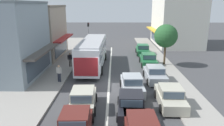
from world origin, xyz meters
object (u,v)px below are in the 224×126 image
object	(u,v)px
sedan_adjacent_lane_lead	(132,84)
pedestrian_browsing_midblock	(59,72)
sedan_behind_bus_mid	(131,104)
hatchback_adjacent_lane_trail	(83,99)
parked_sedan_kerb_front	(170,97)
sedan_queue_gap_filler	(76,124)
parked_sedan_kerb_third	(148,60)
traffic_light_downstreet	(88,30)
city_bus	(93,51)
pedestrian_with_handbag_near	(70,59)
parked_sedan_kerb_second	(155,74)
street_tree_right	(166,36)
parked_sedan_kerb_rear	(143,50)

from	to	relation	value
sedan_adjacent_lane_lead	pedestrian_browsing_midblock	bearing A→B (deg)	162.97
sedan_behind_bus_mid	hatchback_adjacent_lane_trail	bearing A→B (deg)	169.38
parked_sedan_kerb_front	sedan_queue_gap_filler	bearing A→B (deg)	-148.24
sedan_adjacent_lane_lead	parked_sedan_kerb_third	size ratio (longest dim) A/B	1.01
pedestrian_browsing_midblock	sedan_adjacent_lane_lead	bearing A→B (deg)	-17.03
parked_sedan_kerb_third	traffic_light_downstreet	distance (m)	14.44
pedestrian_browsing_midblock	sedan_behind_bus_mid	bearing A→B (deg)	-42.48
city_bus	traffic_light_downstreet	world-z (taller)	traffic_light_downstreet
parked_sedan_kerb_front	hatchback_adjacent_lane_trail	bearing A→B (deg)	-174.11
parked_sedan_kerb_third	pedestrian_with_handbag_near	bearing A→B (deg)	-172.55
parked_sedan_kerb_second	pedestrian_with_handbag_near	distance (m)	10.07
sedan_adjacent_lane_lead	hatchback_adjacent_lane_trail	bearing A→B (deg)	-139.78
parked_sedan_kerb_front	parked_sedan_kerb_third	size ratio (longest dim) A/B	1.01
hatchback_adjacent_lane_trail	sedan_adjacent_lane_lead	xyz separation A→B (m)	(3.68, 3.11, -0.05)
parked_sedan_kerb_third	sedan_queue_gap_filler	bearing A→B (deg)	-113.05
sedan_behind_bus_mid	street_tree_right	bearing A→B (deg)	67.92
street_tree_right	city_bus	bearing A→B (deg)	-174.59
city_bus	pedestrian_with_handbag_near	bearing A→B (deg)	-173.21
parked_sedan_kerb_second	street_tree_right	bearing A→B (deg)	68.87
sedan_behind_bus_mid	parked_sedan_kerb_front	xyz separation A→B (m)	(2.95, 1.27, 0.00)
city_bus	traffic_light_downstreet	bearing A→B (deg)	98.79
traffic_light_downstreet	pedestrian_browsing_midblock	xyz separation A→B (m)	(-0.72, -17.83, -1.79)
street_tree_right	pedestrian_browsing_midblock	bearing A→B (deg)	-150.58
sedan_adjacent_lane_lead	traffic_light_downstreet	xyz separation A→B (m)	(-5.94, 19.87, 2.19)
city_bus	parked_sedan_kerb_second	xyz separation A→B (m)	(6.47, -4.67, -1.22)
parked_sedan_kerb_second	city_bus	bearing A→B (deg)	144.15
city_bus	parked_sedan_kerb_second	size ratio (longest dim) A/B	2.59
sedan_adjacent_lane_lead	street_tree_right	xyz separation A→B (m)	(4.55, 8.36, 2.90)
hatchback_adjacent_lane_trail	parked_sedan_kerb_second	xyz separation A→B (m)	(6.11, 5.99, -0.05)
sedan_adjacent_lane_lead	pedestrian_with_handbag_near	bearing A→B (deg)	132.49
sedan_queue_gap_filler	parked_sedan_kerb_third	bearing A→B (deg)	66.95
pedestrian_browsing_midblock	sedan_queue_gap_filler	bearing A→B (deg)	-70.40
parked_sedan_kerb_second	street_tree_right	world-z (taller)	street_tree_right
sedan_adjacent_lane_lead	pedestrian_with_handbag_near	size ratio (longest dim) A/B	2.61
street_tree_right	pedestrian_with_handbag_near	xyz separation A→B (m)	(-11.18, -1.12, -2.50)
parked_sedan_kerb_second	sedan_queue_gap_filler	bearing A→B (deg)	-123.50
sedan_behind_bus_mid	parked_sedan_kerb_front	world-z (taller)	same
traffic_light_downstreet	parked_sedan_kerb_second	bearing A→B (deg)	-63.78
parked_sedan_kerb_rear	traffic_light_downstreet	xyz separation A→B (m)	(-8.62, 5.52, 2.19)
pedestrian_with_handbag_near	street_tree_right	bearing A→B (deg)	5.73
parked_sedan_kerb_second	pedestrian_with_handbag_near	xyz separation A→B (m)	(-9.06, 4.36, 0.40)
hatchback_adjacent_lane_trail	sedan_queue_gap_filler	world-z (taller)	hatchback_adjacent_lane_trail
pedestrian_browsing_midblock	street_tree_right	bearing A→B (deg)	29.42
parked_sedan_kerb_front	traffic_light_downstreet	world-z (taller)	traffic_light_downstreet
sedan_queue_gap_filler	sedan_behind_bus_mid	distance (m)	4.22
hatchback_adjacent_lane_trail	pedestrian_with_handbag_near	world-z (taller)	pedestrian_with_handbag_near
city_bus	parked_sedan_kerb_third	xyz separation A→B (m)	(6.66, 0.90, -1.22)
parked_sedan_kerb_third	street_tree_right	size ratio (longest dim) A/B	0.85
parked_sedan_kerb_third	pedestrian_browsing_midblock	size ratio (longest dim) A/B	2.59
sedan_queue_gap_filler	sedan_behind_bus_mid	bearing A→B (deg)	38.21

